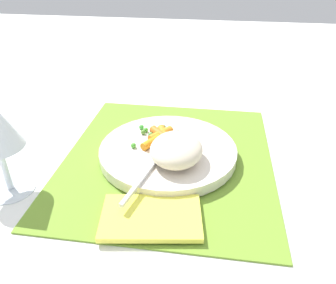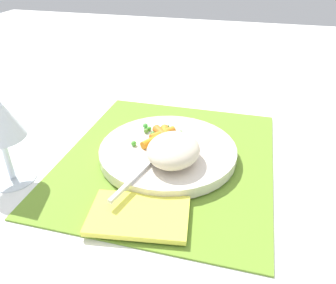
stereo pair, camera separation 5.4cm
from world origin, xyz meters
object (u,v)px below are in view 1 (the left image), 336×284
fork (159,157)px  napkin (151,217)px  plate (168,151)px  rice_mound (176,149)px  carrot_portion (160,136)px

fork → napkin: bearing=-175.9°
fork → napkin: (-0.12, -0.01, -0.02)m
fork → napkin: 0.12m
plate → napkin: size_ratio=1.75×
plate → rice_mound: size_ratio=2.41×
napkin → plate: bearing=-0.4°
plate → carrot_portion: carrot_portion is taller
carrot_portion → fork: (-0.06, -0.01, -0.00)m
carrot_portion → napkin: carrot_portion is taller
rice_mound → napkin: size_ratio=0.73×
plate → rice_mound: rice_mound is taller
carrot_portion → napkin: size_ratio=0.54×
rice_mound → fork: rice_mound is taller
plate → napkin: 0.16m
carrot_portion → fork: bearing=-172.8°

